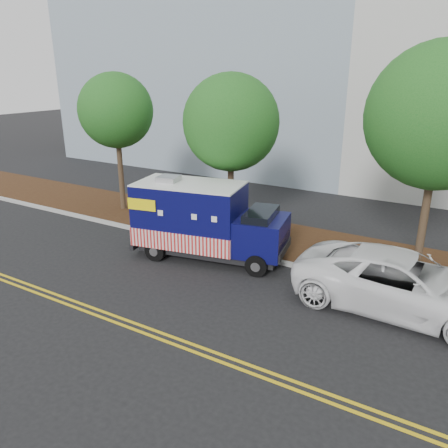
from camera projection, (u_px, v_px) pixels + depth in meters
The scene contains 11 objects.
ground at pixel (193, 261), 16.57m from camera, with size 120.00×120.00×0.00m, color black.
curb at pixel (212, 247), 17.68m from camera, with size 120.00×0.18×0.15m, color #9E9E99.
mulch_strip at pixel (237, 231), 19.39m from camera, with size 120.00×4.00×0.15m, color black.
centerline_near at pixel (108, 313), 12.96m from camera, with size 120.00×0.10×0.01m, color gold.
centerline_far at pixel (102, 317), 12.75m from camera, with size 120.00×0.10×0.01m, color gold.
tree_a at pixel (116, 111), 20.75m from camera, with size 3.55×3.55×6.79m.
tree_b at pixel (231, 123), 17.52m from camera, with size 3.91×3.91×6.80m.
tree_c at pixel (440, 117), 13.40m from camera, with size 4.56×4.56×7.77m.
sign_post at pixel (180, 209), 18.77m from camera, with size 0.06×0.06×2.40m, color #473828.
food_truck at pixel (203, 222), 16.50m from camera, with size 6.12×3.18×3.07m.
white_car at pixel (403, 283), 12.92m from camera, with size 2.91×6.31×1.75m, color white.
Camera 1 is at (8.74, -12.45, 6.82)m, focal length 35.00 mm.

